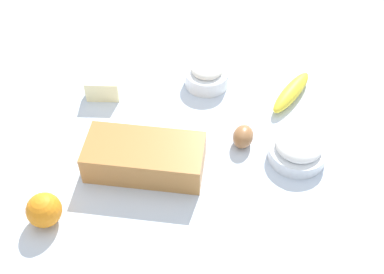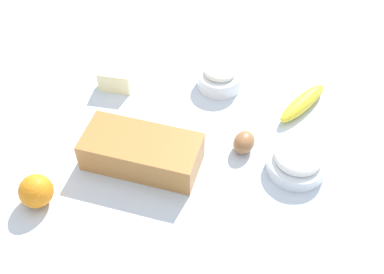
{
  "view_description": "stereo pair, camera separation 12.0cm",
  "coord_description": "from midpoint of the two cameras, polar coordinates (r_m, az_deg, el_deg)",
  "views": [
    {
      "loc": [
        -0.14,
        0.79,
        0.93
      ],
      "look_at": [
        0.0,
        0.0,
        0.04
      ],
      "focal_mm": 45.51,
      "sensor_mm": 36.0,
      "label": 1
    },
    {
      "loc": [
        -0.25,
        0.76,
        0.93
      ],
      "look_at": [
        0.0,
        0.0,
        0.04
      ],
      "focal_mm": 45.51,
      "sensor_mm": 36.0,
      "label": 2
    }
  ],
  "objects": [
    {
      "name": "egg_near_butter",
      "position": [
        1.22,
        3.23,
        -0.09
      ],
      "size": [
        0.06,
        0.07,
        0.05
      ],
      "primitive_type": "ellipsoid",
      "rotation": [
        0.0,
        1.57,
        4.59
      ],
      "color": "#9D693F",
      "rests_on": "ground_plane"
    },
    {
      "name": "loaf_pan",
      "position": [
        1.17,
        -8.51,
        -2.49
      ],
      "size": [
        0.29,
        0.14,
        0.08
      ],
      "rotation": [
        0.0,
        0.0,
        0.04
      ],
      "color": "#B77A3D",
      "rests_on": "ground_plane"
    },
    {
      "name": "butter_block",
      "position": [
        1.38,
        -12.82,
        5.7
      ],
      "size": [
        0.1,
        0.08,
        0.06
      ],
      "primitive_type": "cube",
      "rotation": [
        0.0,
        0.0,
        0.14
      ],
      "color": "#F4EDB2",
      "rests_on": "ground_plane"
    },
    {
      "name": "sugar_bowl",
      "position": [
        1.2,
        9.56,
        -1.55
      ],
      "size": [
        0.14,
        0.14,
        0.07
      ],
      "color": "white",
      "rests_on": "ground_plane"
    },
    {
      "name": "banana",
      "position": [
        1.36,
        9.11,
        5.08
      ],
      "size": [
        0.12,
        0.19,
        0.04
      ],
      "primitive_type": "ellipsoid",
      "rotation": [
        0.0,
        0.0,
        1.12
      ],
      "color": "yellow",
      "rests_on": "ground_plane"
    },
    {
      "name": "flour_bowl",
      "position": [
        1.38,
        -0.84,
        7.17
      ],
      "size": [
        0.12,
        0.12,
        0.07
      ],
      "color": "white",
      "rests_on": "ground_plane"
    },
    {
      "name": "ground_plane",
      "position": [
        1.24,
        -2.77,
        -1.7
      ],
      "size": [
        2.4,
        2.4,
        0.02
      ],
      "primitive_type": "cube",
      "color": "silver"
    },
    {
      "name": "orange_fruit",
      "position": [
        1.14,
        -19.92,
        -8.24
      ],
      "size": [
        0.08,
        0.08,
        0.08
      ],
      "primitive_type": "sphere",
      "color": "orange",
      "rests_on": "ground_plane"
    }
  ]
}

